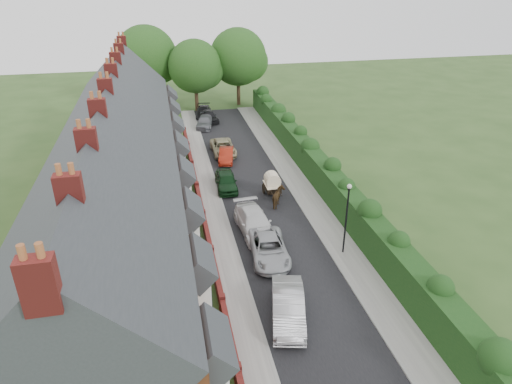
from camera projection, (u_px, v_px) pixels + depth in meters
ground at (313, 298)px, 26.59m from camera, size 140.00×140.00×0.00m
road at (263, 210)px, 36.14m from camera, size 6.00×58.00×0.02m
pavement_hedge_side at (313, 205)px, 36.88m from camera, size 2.20×58.00×0.12m
pavement_house_side at (215, 215)px, 35.40m from camera, size 1.70×58.00×0.12m
kerb_hedge_side at (300, 206)px, 36.68m from camera, size 0.18×58.00×0.13m
kerb_house_side at (225, 214)px, 35.55m from camera, size 0.18×58.00×0.13m
hedge at (335, 186)px, 36.53m from camera, size 2.10×58.00×2.85m
terrace_row at (120, 175)px, 31.34m from camera, size 9.05×40.50×11.50m
garden_wall_row at (203, 218)px, 34.16m from camera, size 0.35×40.35×1.10m
lamppost at (347, 210)px, 29.27m from camera, size 0.32×0.32×5.16m
tree_far_left at (197, 67)px, 58.71m from camera, size 7.14×6.80×9.29m
tree_far_right at (241, 58)px, 61.32m from camera, size 7.98×7.60×10.31m
tree_far_back at (150, 58)px, 59.84m from camera, size 8.40×8.00×10.82m
car_silver_a at (288, 307)px, 24.67m from camera, size 2.75×5.14×1.61m
car_silver_b at (269, 248)px, 29.99m from camera, size 2.71×5.26×1.42m
car_white at (255, 223)px, 32.87m from camera, size 2.60×5.56×1.57m
car_green at (226, 181)px, 39.38m from camera, size 1.90×4.38×1.47m
car_red at (226, 155)px, 45.09m from camera, size 2.07×4.05×1.27m
car_beige at (223, 148)px, 46.82m from camera, size 2.33×4.92×1.36m
car_grey at (205, 122)px, 54.74m from camera, size 2.69×4.69×1.28m
car_black at (208, 116)px, 56.59m from camera, size 2.55×4.40×1.41m
horse at (278, 198)px, 36.37m from camera, size 1.51×2.07×1.59m
horse_cart at (272, 183)px, 37.98m from camera, size 1.31×2.90×2.09m
car_extra_far at (203, 112)px, 58.45m from camera, size 2.49×4.72×1.30m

